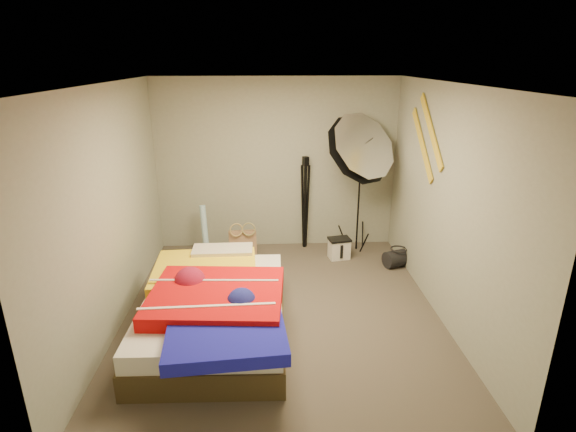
{
  "coord_description": "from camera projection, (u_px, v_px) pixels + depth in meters",
  "views": [
    {
      "loc": [
        -0.15,
        -4.44,
        2.73
      ],
      "look_at": [
        0.1,
        0.6,
        0.95
      ],
      "focal_mm": 28.0,
      "sensor_mm": 36.0,
      "label": 1
    }
  ],
  "objects": [
    {
      "name": "duffel_bag",
      "position": [
        398.0,
        258.0,
        6.2
      ],
      "size": [
        0.44,
        0.35,
        0.23
      ],
      "primitive_type": "cylinder",
      "rotation": [
        0.0,
        1.57,
        0.36
      ],
      "color": "black",
      "rests_on": "floor"
    },
    {
      "name": "ceiling",
      "position": [
        281.0,
        84.0,
        4.27
      ],
      "size": [
        4.0,
        4.0,
        0.0
      ],
      "primitive_type": "plane",
      "rotation": [
        3.14,
        0.0,
        0.0
      ],
      "color": "silver",
      "rests_on": "wall_back"
    },
    {
      "name": "wall_back",
      "position": [
        276.0,
        165.0,
        6.57
      ],
      "size": [
        3.5,
        0.0,
        3.5
      ],
      "primitive_type": "plane",
      "rotation": [
        1.57,
        0.0,
        0.0
      ],
      "color": "gray",
      "rests_on": "floor"
    },
    {
      "name": "floor",
      "position": [
        282.0,
        312.0,
        5.1
      ],
      "size": [
        4.0,
        4.0,
        0.0
      ],
      "primitive_type": "plane",
      "color": "brown",
      "rests_on": "ground"
    },
    {
      "name": "wrapping_roll",
      "position": [
        205.0,
        231.0,
        6.48
      ],
      "size": [
        0.15,
        0.23,
        0.75
      ],
      "primitive_type": "cylinder",
      "rotation": [
        -0.17,
        0.0,
        0.33
      ],
      "color": "#5AA7CA",
      "rests_on": "floor"
    },
    {
      "name": "camera_tripod",
      "position": [
        305.0,
        196.0,
        6.62
      ],
      "size": [
        0.1,
        0.1,
        1.4
      ],
      "color": "black",
      "rests_on": "floor"
    },
    {
      "name": "wall_left",
      "position": [
        111.0,
        211.0,
        4.6
      ],
      "size": [
        0.0,
        4.0,
        4.0
      ],
      "primitive_type": "plane",
      "rotation": [
        1.57,
        0.0,
        1.57
      ],
      "color": "gray",
      "rests_on": "floor"
    },
    {
      "name": "tote_bag",
      "position": [
        243.0,
        244.0,
        6.47
      ],
      "size": [
        0.41,
        0.22,
        0.4
      ],
      "primitive_type": "cube",
      "rotation": [
        -0.14,
        0.0,
        0.12
      ],
      "color": "tan",
      "rests_on": "floor"
    },
    {
      "name": "wall_stripe_upper",
      "position": [
        431.0,
        131.0,
        5.09
      ],
      "size": [
        0.02,
        0.91,
        0.78
      ],
      "primitive_type": "cube",
      "rotation": [
        0.7,
        0.0,
        0.0
      ],
      "color": "gold",
      "rests_on": "wall_right"
    },
    {
      "name": "wall_right",
      "position": [
        446.0,
        206.0,
        4.76
      ],
      "size": [
        0.0,
        4.0,
        4.0
      ],
      "primitive_type": "plane",
      "rotation": [
        1.57,
        0.0,
        -1.57
      ],
      "color": "gray",
      "rests_on": "floor"
    },
    {
      "name": "photo_umbrella",
      "position": [
        358.0,
        150.0,
        6.1
      ],
      "size": [
        1.03,
        1.17,
        2.15
      ],
      "color": "black",
      "rests_on": "floor"
    },
    {
      "name": "bed",
      "position": [
        215.0,
        308.0,
        4.61
      ],
      "size": [
        1.46,
        2.24,
        0.6
      ],
      "color": "#43351E",
      "rests_on": "floor"
    },
    {
      "name": "wall_stripe_lower",
      "position": [
        422.0,
        144.0,
        5.4
      ],
      "size": [
        0.02,
        0.91,
        0.78
      ],
      "primitive_type": "cube",
      "rotation": [
        0.7,
        0.0,
        0.0
      ],
      "color": "gold",
      "rests_on": "wall_right"
    },
    {
      "name": "wall_front",
      "position": [
        292.0,
        309.0,
        2.8
      ],
      "size": [
        3.5,
        0.0,
        3.5
      ],
      "primitive_type": "plane",
      "rotation": [
        -1.57,
        0.0,
        0.0
      ],
      "color": "gray",
      "rests_on": "floor"
    },
    {
      "name": "camera_case",
      "position": [
        339.0,
        249.0,
        6.44
      ],
      "size": [
        0.31,
        0.25,
        0.28
      ],
      "primitive_type": "cube",
      "rotation": [
        0.0,
        0.0,
        0.19
      ],
      "color": "silver",
      "rests_on": "floor"
    }
  ]
}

